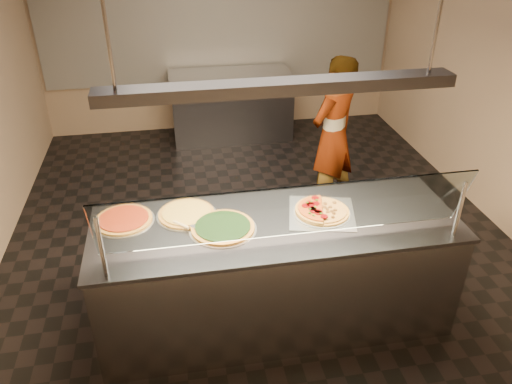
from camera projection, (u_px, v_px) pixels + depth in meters
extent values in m
cube|color=black|center=(260.00, 236.00, 5.11)|extent=(5.00, 6.00, 0.02)
cube|color=#997E62|center=(220.00, 24.00, 6.91)|extent=(5.00, 0.02, 3.00)
cube|color=#997E62|center=(416.00, 369.00, 1.79)|extent=(5.00, 0.02, 3.00)
cube|color=silver|center=(221.00, 39.00, 6.99)|extent=(4.90, 0.02, 1.20)
cube|color=#B7B7BC|center=(275.00, 274.00, 3.88)|extent=(2.65, 0.90, 0.90)
cube|color=#414147|center=(276.00, 224.00, 3.65)|extent=(2.69, 0.94, 0.03)
cylinder|color=#B7B7BC|center=(101.00, 247.00, 3.01)|extent=(0.03, 0.03, 0.44)
cylinder|color=#B7B7BC|center=(459.00, 210.00, 3.37)|extent=(0.03, 0.03, 0.44)
cube|color=white|center=(289.00, 212.00, 3.20)|extent=(2.45, 0.18, 0.47)
cube|color=silver|center=(321.00, 213.00, 3.75)|extent=(0.59, 0.59, 0.01)
cylinder|color=silver|center=(322.00, 212.00, 3.74)|extent=(0.43, 0.43, 0.01)
cylinder|color=#4E0102|center=(315.00, 197.00, 3.84)|extent=(0.06, 0.06, 0.01)
cylinder|color=#4E0102|center=(316.00, 203.00, 3.77)|extent=(0.06, 0.06, 0.01)
cylinder|color=#4E0102|center=(310.00, 202.00, 3.78)|extent=(0.06, 0.06, 0.01)
cylinder|color=#4E0102|center=(310.00, 204.00, 3.75)|extent=(0.06, 0.06, 0.01)
cylinder|color=#4E0102|center=(305.00, 205.00, 3.74)|extent=(0.06, 0.06, 0.01)
cylinder|color=#4E0102|center=(312.00, 208.00, 3.71)|extent=(0.06, 0.06, 0.01)
cylinder|color=#4E0102|center=(313.00, 208.00, 3.70)|extent=(0.06, 0.06, 0.01)
cylinder|color=#4E0102|center=(313.00, 210.00, 3.68)|extent=(0.06, 0.06, 0.01)
cylinder|color=#4E0102|center=(318.00, 211.00, 3.67)|extent=(0.06, 0.06, 0.01)
cylinder|color=#4E0102|center=(318.00, 212.00, 3.65)|extent=(0.06, 0.06, 0.01)
cylinder|color=#4E0102|center=(324.00, 216.00, 3.61)|extent=(0.06, 0.06, 0.01)
cube|color=#19590F|center=(316.00, 199.00, 3.81)|extent=(0.02, 0.01, 0.01)
cube|color=#19590F|center=(311.00, 201.00, 3.79)|extent=(0.02, 0.01, 0.01)
cube|color=#19590F|center=(307.00, 202.00, 3.77)|extent=(0.02, 0.02, 0.01)
cube|color=#19590F|center=(315.00, 207.00, 3.72)|extent=(0.02, 0.02, 0.01)
cube|color=#19590F|center=(310.00, 209.00, 3.69)|extent=(0.02, 0.02, 0.01)
cube|color=#19590F|center=(310.00, 213.00, 3.65)|extent=(0.02, 0.02, 0.01)
cube|color=#19590F|center=(314.00, 215.00, 3.62)|extent=(0.02, 0.02, 0.01)
cube|color=#19590F|center=(321.00, 213.00, 3.64)|extent=(0.02, 0.02, 0.01)
sphere|color=#513014|center=(333.00, 217.00, 3.63)|extent=(0.03, 0.03, 0.03)
sphere|color=#513014|center=(327.00, 212.00, 3.70)|extent=(0.03, 0.03, 0.03)
sphere|color=#513014|center=(334.00, 213.00, 3.68)|extent=(0.03, 0.03, 0.03)
sphere|color=#513014|center=(332.00, 211.00, 3.70)|extent=(0.03, 0.03, 0.03)
sphere|color=#513014|center=(335.00, 210.00, 3.72)|extent=(0.03, 0.03, 0.03)
sphere|color=#513014|center=(327.00, 208.00, 3.73)|extent=(0.03, 0.03, 0.03)
sphere|color=#513014|center=(330.00, 207.00, 3.76)|extent=(0.03, 0.03, 0.03)
sphere|color=#513014|center=(334.00, 202.00, 3.81)|extent=(0.03, 0.03, 0.03)
sphere|color=#513014|center=(324.00, 207.00, 3.75)|extent=(0.03, 0.03, 0.03)
sphere|color=#513014|center=(325.00, 203.00, 3.80)|extent=(0.03, 0.03, 0.03)
sphere|color=#513014|center=(322.00, 206.00, 3.76)|extent=(0.03, 0.03, 0.03)
sphere|color=#513014|center=(320.00, 200.00, 3.84)|extent=(0.03, 0.03, 0.03)
cylinder|color=silver|center=(223.00, 228.00, 3.57)|extent=(0.49, 0.49, 0.01)
cylinder|color=#9C6524|center=(223.00, 227.00, 3.56)|extent=(0.46, 0.46, 0.02)
cylinder|color=black|center=(223.00, 225.00, 3.55)|extent=(0.40, 0.40, 0.01)
cylinder|color=silver|center=(187.00, 214.00, 3.73)|extent=(0.45, 0.45, 0.01)
cylinder|color=#9C6524|center=(186.00, 213.00, 3.72)|extent=(0.42, 0.42, 0.02)
cylinder|color=gold|center=(186.00, 212.00, 3.72)|extent=(0.36, 0.36, 0.01)
cylinder|color=silver|center=(124.00, 220.00, 3.66)|extent=(0.45, 0.45, 0.01)
cylinder|color=#9C6524|center=(124.00, 219.00, 3.65)|extent=(0.42, 0.42, 0.02)
cylinder|color=maroon|center=(124.00, 218.00, 3.65)|extent=(0.36, 0.36, 0.01)
cube|color=#B7B7BC|center=(201.00, 224.00, 3.57)|extent=(0.17, 0.17, 0.00)
cylinder|color=tan|center=(181.00, 224.00, 3.56)|extent=(0.12, 0.12, 0.02)
cube|color=#414147|center=(231.00, 107.00, 7.06)|extent=(1.65, 0.70, 0.90)
cube|color=#B7B7BC|center=(231.00, 74.00, 6.82)|extent=(1.69, 0.74, 0.03)
imported|color=#3D3B4C|center=(333.00, 136.00, 5.20)|extent=(0.73, 0.68, 1.68)
cube|color=#414147|center=(280.00, 87.00, 3.13)|extent=(2.30, 0.18, 0.08)
cylinder|color=#B7B7BC|center=(102.00, 0.00, 2.70)|extent=(0.02, 0.02, 1.01)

